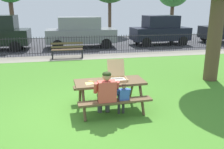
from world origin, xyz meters
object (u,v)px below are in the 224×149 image
object	(u,v)px
child_at_table	(123,96)
parked_car_center	(81,32)
park_bench_center	(67,50)
pizza_slice_on_table	(90,83)
picnic_table_foreground	(110,87)
parked_car_right	(160,30)
adult_at_table	(106,92)
pizza_box_open	(117,75)

from	to	relation	value
child_at_table	parked_car_center	bearing A→B (deg)	90.81
park_bench_center	pizza_slice_on_table	bearing A→B (deg)	-86.80
child_at_table	parked_car_center	world-z (taller)	parked_car_center
picnic_table_foreground	child_at_table	distance (m)	0.57
pizza_slice_on_table	parked_car_center	world-z (taller)	parked_car_center
picnic_table_foreground	park_bench_center	distance (m)	6.78
picnic_table_foreground	parked_car_right	distance (m)	11.44
adult_at_table	park_bench_center	world-z (taller)	adult_at_table
child_at_table	pizza_slice_on_table	bearing A→B (deg)	147.97
adult_at_table	parked_car_center	xyz separation A→B (m)	(0.27, 10.52, 0.35)
child_at_table	park_bench_center	size ratio (longest dim) A/B	0.54
pizza_box_open	child_at_table	world-z (taller)	pizza_box_open
picnic_table_foreground	adult_at_table	bearing A→B (deg)	-110.50
pizza_box_open	adult_at_table	size ratio (longest dim) A/B	0.46
adult_at_table	parked_car_center	distance (m)	10.53
parked_car_center	parked_car_right	xyz separation A→B (m)	(5.44, -0.00, 0.01)
picnic_table_foreground	pizza_box_open	distance (m)	0.39
picnic_table_foreground	park_bench_center	size ratio (longest dim) A/B	1.15
parked_car_center	parked_car_right	world-z (taller)	parked_car_right
pizza_box_open	park_bench_center	xyz separation A→B (m)	(-1.13, 6.58, -0.47)
pizza_box_open	child_at_table	distance (m)	0.75
adult_at_table	parked_car_right	world-z (taller)	parked_car_right
adult_at_table	child_at_table	size ratio (longest dim) A/B	1.37
pizza_slice_on_table	park_bench_center	size ratio (longest dim) A/B	0.20
adult_at_table	parked_car_center	world-z (taller)	parked_car_center
park_bench_center	parked_car_right	world-z (taller)	parked_car_right
pizza_slice_on_table	child_at_table	distance (m)	0.92
child_at_table	parked_car_center	distance (m)	10.55
pizza_slice_on_table	child_at_table	size ratio (longest dim) A/B	0.37
picnic_table_foreground	park_bench_center	world-z (taller)	park_bench_center
adult_at_table	park_bench_center	xyz separation A→B (m)	(-0.71, 7.23, -0.24)
pizza_slice_on_table	park_bench_center	distance (m)	6.79
picnic_table_foreground	adult_at_table	world-z (taller)	adult_at_table
pizza_box_open	picnic_table_foreground	bearing A→B (deg)	-148.37
picnic_table_foreground	pizza_slice_on_table	world-z (taller)	pizza_slice_on_table
adult_at_table	park_bench_center	size ratio (longest dim) A/B	0.74
parked_car_center	pizza_box_open	bearing A→B (deg)	-89.16
picnic_table_foreground	adult_at_table	size ratio (longest dim) A/B	1.55
parked_car_right	pizza_box_open	bearing A→B (deg)	-118.20
park_bench_center	parked_car_center	bearing A→B (deg)	73.42
picnic_table_foreground	pizza_box_open	xyz separation A→B (m)	(0.22, 0.14, 0.29)
pizza_box_open	parked_car_right	xyz separation A→B (m)	(5.30, 9.88, 0.12)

